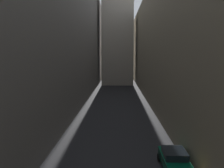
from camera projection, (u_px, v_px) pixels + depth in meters
ground_plane at (117, 103)px, 44.45m from camera, size 264.00×264.00×0.00m
building_block_left at (46, 32)px, 45.41m from camera, size 14.13×108.00×24.81m
building_block_right at (177, 45)px, 45.05m from camera, size 10.05×108.00×20.36m
parked_car_right_far at (174, 159)px, 18.51m from camera, size 1.94×4.21×1.47m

